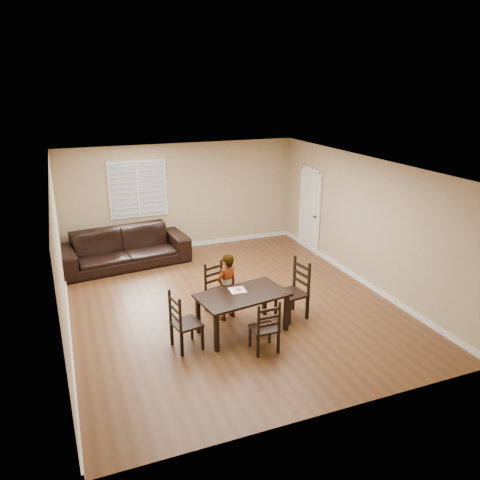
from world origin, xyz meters
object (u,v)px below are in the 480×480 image
object	(u,v)px
chair_far	(267,330)
chair_left	(180,324)
dining_table	(242,299)
sofa	(124,248)
child	(227,287)
donut	(238,289)
chair_right	(298,291)
chair_near	(216,288)

from	to	relation	value
chair_far	chair_left	size ratio (longest dim) A/B	0.90
dining_table	sofa	xyz separation A→B (m)	(-1.45, 3.87, -0.19)
child	donut	bearing A→B (deg)	78.87
chair_right	donut	distance (m)	1.19
chair_right	child	bearing A→B (deg)	-115.57
chair_left	chair_far	bearing A→B (deg)	-126.48
chair_right	chair_left	bearing A→B (deg)	-90.44
chair_far	chair_left	world-z (taller)	chair_left
chair_far	donut	xyz separation A→B (m)	(-0.11, 0.97, 0.32)
child	chair_left	bearing A→B (deg)	11.43
chair_near	dining_table	bearing A→B (deg)	-97.51
dining_table	donut	xyz separation A→B (m)	(-0.01, 0.17, 0.11)
donut	child	bearing A→B (deg)	101.56
chair_near	chair_left	size ratio (longest dim) A/B	0.94
chair_near	chair_right	xyz separation A→B (m)	(1.32, -0.77, 0.07)
dining_table	child	world-z (taller)	child
chair_right	donut	bearing A→B (deg)	-98.89
chair_right	sofa	xyz separation A→B (m)	(-2.61, 3.69, -0.07)
chair_near	child	bearing A→B (deg)	-96.18
dining_table	child	distance (m)	0.55
chair_far	sofa	size ratio (longest dim) A/B	0.31
chair_far	sofa	world-z (taller)	chair_far
chair_near	chair_far	distance (m)	1.77
chair_near	donut	bearing A→B (deg)	-95.93
chair_left	sofa	bearing A→B (deg)	-6.18
sofa	child	bearing A→B (deg)	-74.41
dining_table	chair_right	xyz separation A→B (m)	(1.16, 0.18, -0.12)
chair_left	child	size ratio (longest dim) A/B	0.80
chair_far	sofa	bearing A→B (deg)	-71.84
chair_left	sofa	distance (m)	4.06
chair_far	child	xyz separation A→B (m)	(-0.19, 1.34, 0.21)
chair_left	sofa	size ratio (longest dim) A/B	0.34
dining_table	chair_near	size ratio (longest dim) A/B	1.72
chair_left	child	world-z (taller)	child
donut	chair_left	bearing A→B (deg)	-162.93
chair_left	child	bearing A→B (deg)	-66.28
chair_far	donut	bearing A→B (deg)	-83.65
chair_far	chair_right	world-z (taller)	chair_right
chair_near	chair_far	size ratio (longest dim) A/B	1.04
dining_table	chair_right	bearing A→B (deg)	0.06
dining_table	sofa	size ratio (longest dim) A/B	0.55
child	sofa	bearing A→B (deg)	-90.34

